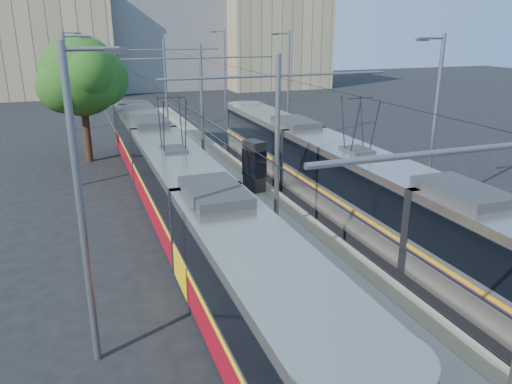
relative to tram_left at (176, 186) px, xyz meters
name	(u,v)px	position (x,y,z in m)	size (l,w,h in m)	color
ground	(386,342)	(3.60, -10.70, -1.71)	(160.00, 160.00, 0.00)	black
platform	(217,174)	(3.60, 6.30, -1.56)	(4.00, 50.00, 0.30)	gray
tactile_strip_left	(192,174)	(2.15, 6.30, -1.40)	(0.70, 50.00, 0.01)	gray
tactile_strip_right	(241,169)	(5.05, 6.30, -1.40)	(0.70, 50.00, 0.01)	gray
rails	(217,176)	(3.60, 6.30, -1.69)	(8.71, 70.00, 0.03)	gray
tram_left	(176,186)	(0.00, 0.00, 0.00)	(2.43, 31.88, 5.50)	black
tram_right	(355,184)	(7.20, -2.78, 0.15)	(2.43, 30.98, 5.50)	black
catenary	(230,105)	(3.60, 3.46, 2.82)	(9.20, 70.00, 7.00)	slate
street_lamps	(198,95)	(3.60, 10.30, 2.48)	(15.18, 38.22, 8.00)	slate
shelter	(254,165)	(4.47, 2.35, -0.06)	(0.99, 1.31, 2.57)	black
tree	(86,77)	(-2.82, 12.72, 3.59)	(5.39, 4.98, 7.83)	#382314
building_left	(43,42)	(-6.40, 49.30, 4.72)	(16.32, 12.24, 12.84)	tan
building_centre	(165,34)	(9.60, 53.30, 5.55)	(18.36, 14.28, 14.49)	slate
building_right	(273,40)	(23.60, 47.30, 4.72)	(14.28, 10.20, 12.84)	tan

